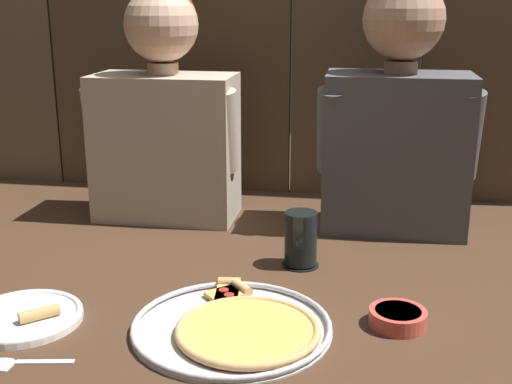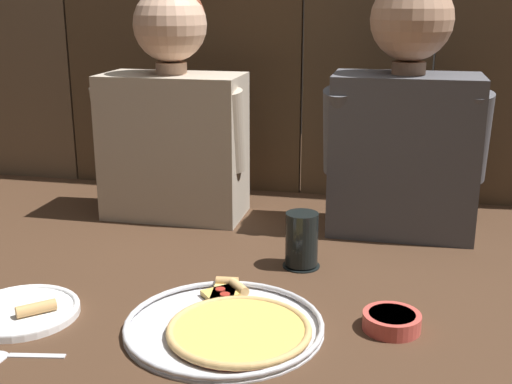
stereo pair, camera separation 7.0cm
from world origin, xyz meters
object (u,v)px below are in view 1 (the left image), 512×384
object	(u,v)px
pizza_tray	(238,326)
diner_right	(398,112)
dinner_plate	(24,317)
drinking_glass	(301,240)
diner_left	(165,112)
dipping_bowl	(398,317)

from	to	relation	value
pizza_tray	diner_right	size ratio (longest dim) A/B	0.57
dinner_plate	pizza_tray	bearing A→B (deg)	3.98
drinking_glass	diner_right	distance (m)	0.43
pizza_tray	diner_left	world-z (taller)	diner_left
diner_right	diner_left	bearing A→B (deg)	-179.98
dipping_bowl	diner_right	distance (m)	0.61
pizza_tray	drinking_glass	size ratio (longest dim) A/B	2.90
dinner_plate	drinking_glass	size ratio (longest dim) A/B	1.72
dinner_plate	diner_right	size ratio (longest dim) A/B	0.34
pizza_tray	dipping_bowl	xyz separation A→B (m)	(0.28, 0.07, 0.01)
drinking_glass	diner_left	size ratio (longest dim) A/B	0.20
diner_left	drinking_glass	bearing A→B (deg)	-36.32
dinner_plate	dipping_bowl	distance (m)	0.68
pizza_tray	drinking_glass	xyz separation A→B (m)	(0.08, 0.32, 0.05)
pizza_tray	drinking_glass	distance (m)	0.33
dinner_plate	dipping_bowl	xyz separation A→B (m)	(0.68, 0.10, 0.01)
dinner_plate	drinking_glass	world-z (taller)	drinking_glass
drinking_glass	dipping_bowl	distance (m)	0.32
diner_left	dipping_bowl	bearing A→B (deg)	-42.22
pizza_tray	drinking_glass	world-z (taller)	drinking_glass
dinner_plate	diner_left	distance (m)	0.70
drinking_glass	diner_left	distance (m)	0.53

